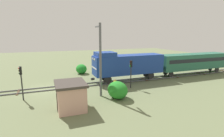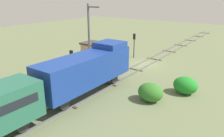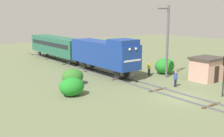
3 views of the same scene
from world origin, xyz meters
name	(u,v)px [view 3 (image 3 of 3)]	position (x,y,z in m)	size (l,w,h in m)	color
ground_plane	(182,97)	(0.00, 0.00, 0.00)	(110.80, 110.80, 0.00)	#66704C
railway_track	(182,97)	(0.00, 0.00, 0.07)	(2.40, 73.87, 0.16)	#595960
locomotive	(104,53)	(0.00, 12.39, 2.77)	(2.90, 11.60, 4.60)	navy
passenger_car_leading	(57,45)	(0.00, 25.72, 2.52)	(2.84, 14.00, 3.66)	#26604C
traffic_signal_mid	(131,52)	(3.40, 11.28, 2.68)	(0.32, 0.34, 3.83)	#262628
worker_near_track	(176,78)	(2.40, 2.86, 1.00)	(0.38, 0.38, 1.70)	#262B38
worker_by_signal	(149,67)	(4.20, 8.61, 1.00)	(0.38, 0.38, 1.70)	#262B38
catenary_mast	(167,40)	(4.94, 6.47, 4.55)	(1.94, 0.28, 8.60)	#595960
relay_hut	(207,69)	(7.50, 2.59, 1.39)	(3.50, 2.90, 2.74)	#D19E8C
bush_near	(165,66)	(6.43, 8.06, 1.00)	(2.74, 2.24, 1.99)	#248226
bush_mid	(73,77)	(-5.80, 10.24, 0.88)	(2.43, 1.99, 1.77)	#307026
bush_far	(72,87)	(-7.93, 6.65, 0.89)	(2.44, 2.00, 1.77)	#1F8126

